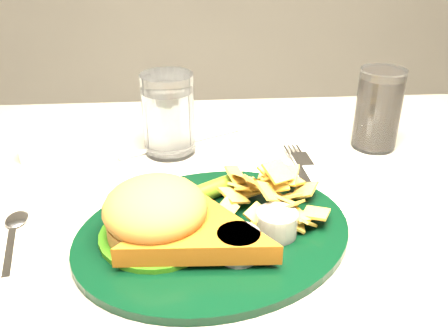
% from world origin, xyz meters
% --- Properties ---
extents(dinner_plate, '(0.41, 0.38, 0.07)m').
position_xyz_m(dinner_plate, '(0.02, -0.06, 0.79)').
color(dinner_plate, black).
rests_on(dinner_plate, table).
extents(water_glass, '(0.10, 0.10, 0.13)m').
position_xyz_m(water_glass, '(-0.04, 0.17, 0.81)').
color(water_glass, silver).
rests_on(water_glass, table).
extents(cola_glass, '(0.09, 0.09, 0.13)m').
position_xyz_m(cola_glass, '(0.29, 0.17, 0.81)').
color(cola_glass, black).
rests_on(cola_glass, table).
extents(fork_napkin, '(0.16, 0.20, 0.01)m').
position_xyz_m(fork_napkin, '(0.15, 0.03, 0.76)').
color(fork_napkin, white).
rests_on(fork_napkin, table).
extents(spoon, '(0.06, 0.13, 0.01)m').
position_xyz_m(spoon, '(-0.21, -0.08, 0.75)').
color(spoon, white).
rests_on(spoon, table).
extents(ramekin, '(0.06, 0.06, 0.03)m').
position_xyz_m(ramekin, '(-0.24, 0.16, 0.77)').
color(ramekin, white).
rests_on(ramekin, table).
extents(wrapped_straw, '(0.23, 0.17, 0.01)m').
position_xyz_m(wrapped_straw, '(-0.02, 0.20, 0.75)').
color(wrapped_straw, silver).
rests_on(wrapped_straw, table).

